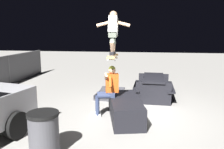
# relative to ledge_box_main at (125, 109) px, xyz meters

# --- Properties ---
(ground_plane) EXTENTS (40.00, 40.00, 0.00)m
(ground_plane) POSITION_rel_ledge_box_main_xyz_m (0.25, -0.18, -0.27)
(ground_plane) COLOR gray
(ledge_box_main) EXTENTS (1.99, 1.15, 0.55)m
(ledge_box_main) POSITION_rel_ledge_box_main_xyz_m (0.00, 0.00, 0.00)
(ledge_box_main) COLOR black
(ledge_box_main) RESTS_ON ground
(person_sitting_on_ledge) EXTENTS (0.59, 0.78, 1.38)m
(person_sitting_on_ledge) POSITION_rel_ledge_box_main_xyz_m (0.16, 0.48, 0.51)
(person_sitting_on_ledge) COLOR #2D3856
(person_sitting_on_ledge) RESTS_ON ground
(skateboard) EXTENTS (1.02, 0.23, 0.15)m
(skateboard) POSITION_rel_ledge_box_main_xyz_m (0.21, 0.36, 1.34)
(skateboard) COLOR #AD8451
(skater_airborne) EXTENTS (0.62, 0.89, 1.12)m
(skater_airborne) POSITION_rel_ledge_box_main_xyz_m (0.27, 0.36, 2.02)
(skater_airborne) COLOR black
(kicker_ramp) EXTENTS (1.12, 1.00, 0.37)m
(kicker_ramp) POSITION_rel_ledge_box_main_xyz_m (1.91, 0.69, -0.21)
(kicker_ramp) COLOR #38383D
(kicker_ramp) RESTS_ON ground
(picnic_table_back) EXTENTS (1.74, 1.39, 0.75)m
(picnic_table_back) POSITION_rel_ledge_box_main_xyz_m (2.06, -0.80, 0.23)
(picnic_table_back) COLOR black
(picnic_table_back) RESTS_ON ground
(trash_bin) EXTENTS (0.58, 0.58, 0.83)m
(trash_bin) POSITION_rel_ledge_box_main_xyz_m (-2.04, 1.32, 0.15)
(trash_bin) COLOR #47474C
(trash_bin) RESTS_ON ground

